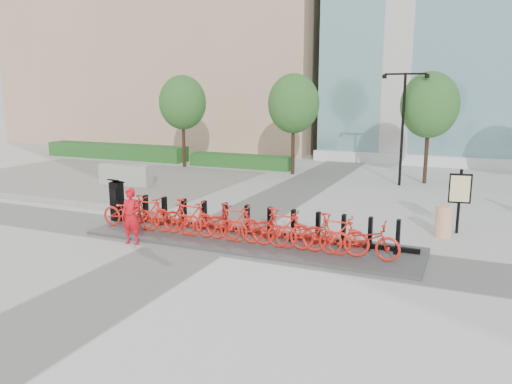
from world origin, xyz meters
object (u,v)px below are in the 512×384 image
at_px(bike_0, 128,212).
at_px(construction_barrel, 444,221).
at_px(jersey_barrier, 126,175).
at_px(worker_red, 131,216).
at_px(kiosk, 117,200).
at_px(map_sign, 460,191).

bearing_deg(bike_0, construction_barrel, -70.87).
xyz_separation_m(bike_0, construction_barrel, (8.92, 3.09, -0.10)).
bearing_deg(jersey_barrier, worker_red, -57.60).
distance_m(kiosk, map_sign, 10.63).
distance_m(construction_barrel, map_sign, 1.07).
distance_m(bike_0, jersey_barrier, 7.83).
bearing_deg(construction_barrel, map_sign, 57.59).
height_order(bike_0, construction_barrel, bike_0).
height_order(worker_red, construction_barrel, worker_red).
xyz_separation_m(bike_0, jersey_barrier, (-4.87, 6.14, -0.10)).
distance_m(construction_barrel, jersey_barrier, 14.12).
bearing_deg(kiosk, jersey_barrier, 131.69).
bearing_deg(kiosk, map_sign, 22.92).
bearing_deg(construction_barrel, bike_0, -160.87).
relative_size(kiosk, construction_barrel, 1.50).
bearing_deg(kiosk, construction_barrel, 20.41).
height_order(kiosk, jersey_barrier, kiosk).
bearing_deg(map_sign, bike_0, -167.23).
relative_size(kiosk, jersey_barrier, 0.57).
bearing_deg(construction_barrel, jersey_barrier, 167.55).
distance_m(worker_red, map_sign, 9.60).
height_order(bike_0, kiosk, kiosk).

